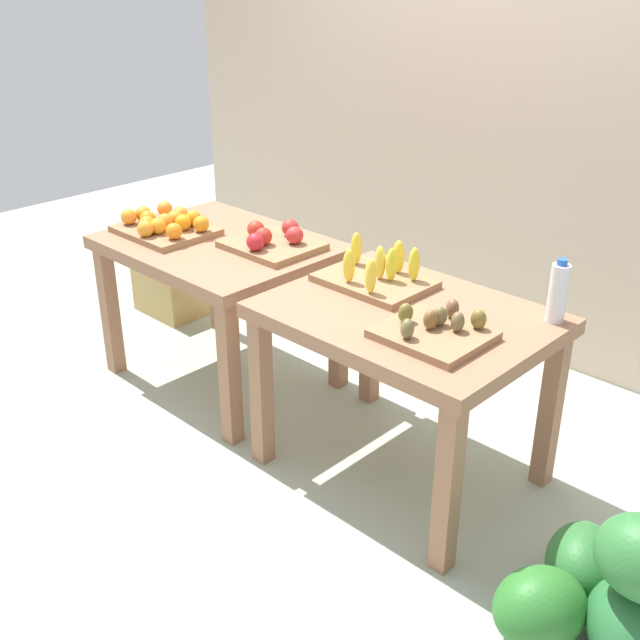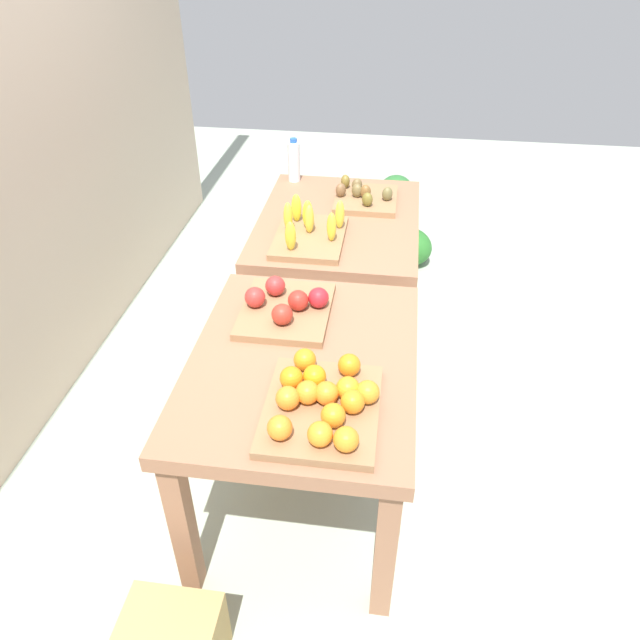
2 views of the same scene
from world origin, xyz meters
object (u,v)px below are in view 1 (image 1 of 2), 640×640
cardboard_produce_box (173,289)px  display_table_right (406,336)px  kiwi_bin (435,330)px  water_bottle (558,292)px  watermelon_pile (600,590)px  orange_bin (165,225)px  banana_crate (376,275)px  apple_bin (272,241)px  display_table_left (219,262)px

cardboard_produce_box → display_table_right: bearing=-8.7°
kiwi_bin → water_bottle: size_ratio=1.49×
cardboard_produce_box → watermelon_pile: bearing=-10.8°
orange_bin → banana_crate: (1.13, 0.22, -0.00)m
apple_bin → cardboard_produce_box: bearing=170.0°
watermelon_pile → banana_crate: bearing=163.1°
display_table_left → banana_crate: banana_crate is taller
display_table_right → display_table_left: bearing=180.0°
apple_bin → display_table_left: bearing=-157.5°
watermelon_pile → kiwi_bin: bearing=169.0°
display_table_left → banana_crate: size_ratio=2.36×
display_table_left → watermelon_pile: 2.16m
display_table_right → water_bottle: (0.44, 0.30, 0.22)m
display_table_left → banana_crate: (0.87, 0.11, 0.15)m
kiwi_bin → water_bottle: water_bottle is taller
display_table_right → water_bottle: 0.58m
display_table_left → display_table_right: size_ratio=1.00×
cardboard_produce_box → orange_bin: bearing=-35.0°
display_table_right → banana_crate: (-0.25, 0.11, 0.15)m
apple_bin → watermelon_pile: size_ratio=0.60×
kiwi_bin → watermelon_pile: (0.78, -0.15, -0.57)m
display_table_right → orange_bin: 1.39m
banana_crate → water_bottle: size_ratio=1.82×
kiwi_bin → water_bottle: (0.23, 0.41, 0.08)m
display_table_right → orange_bin: (-1.38, -0.11, 0.15)m
apple_bin → kiwi_bin: size_ratio=1.11×
display_table_left → banana_crate: 0.89m
display_table_left → watermelon_pile: (2.10, -0.26, -0.43)m
display_table_right → kiwi_bin: size_ratio=2.89×
water_bottle → display_table_right: bearing=-145.5°
display_table_left → kiwi_bin: bearing=-4.8°
banana_crate → kiwi_bin: (0.45, -0.22, -0.01)m
apple_bin → water_bottle: size_ratio=1.66×
watermelon_pile → apple_bin: bearing=168.7°
orange_bin → banana_crate: size_ratio=1.01×
apple_bin → water_bottle: bearing=8.5°
orange_bin → watermelon_pile: 2.44m
display_table_left → cardboard_produce_box: size_ratio=2.60×
banana_crate → watermelon_pile: bearing=-16.9°
apple_bin → banana_crate: 0.61m
orange_bin → kiwi_bin: orange_bin is taller
display_table_right → apple_bin: 0.88m
display_table_right → kiwi_bin: (0.21, -0.11, 0.13)m
water_bottle → cardboard_produce_box: 2.50m
display_table_right → watermelon_pile: 1.10m
orange_bin → banana_crate: 1.15m
kiwi_bin → watermelon_pile: bearing=-11.0°
banana_crate → water_bottle: (0.69, 0.19, 0.07)m
apple_bin → watermelon_pile: bearing=-11.3°
watermelon_pile → cardboard_produce_box: watermelon_pile is taller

